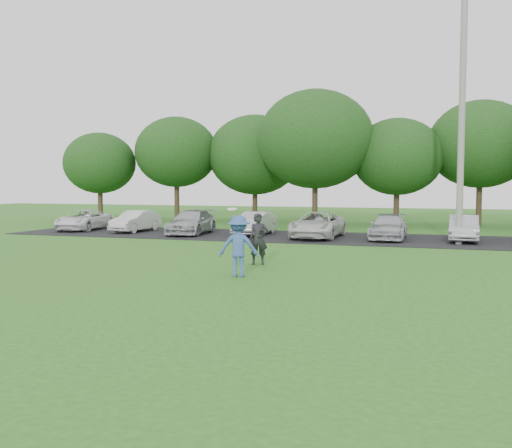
{
  "coord_description": "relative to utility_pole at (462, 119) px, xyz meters",
  "views": [
    {
      "loc": [
        5.92,
        -14.37,
        2.62
      ],
      "look_at": [
        0.0,
        3.5,
        1.3
      ],
      "focal_mm": 40.0,
      "sensor_mm": 36.0,
      "label": 1
    }
  ],
  "objects": [
    {
      "name": "ground",
      "position": [
        -6.54,
        -11.73,
        -5.41
      ],
      "size": [
        100.0,
        100.0,
        0.0
      ],
      "primitive_type": "plane",
      "color": "#2A651D",
      "rests_on": "ground"
    },
    {
      "name": "parked_cars",
      "position": [
        -7.36,
        1.21,
        -4.8
      ],
      "size": [
        28.63,
        4.93,
        1.25
      ],
      "color": "white",
      "rests_on": "parking_lot"
    },
    {
      "name": "utility_pole",
      "position": [
        0.0,
        0.0,
        0.0
      ],
      "size": [
        0.28,
        0.28,
        10.83
      ],
      "primitive_type": "cylinder",
      "color": "gray",
      "rests_on": "ground"
    },
    {
      "name": "frisbee_player",
      "position": [
        -6.13,
        -11.07,
        -4.54
      ],
      "size": [
        1.25,
        0.92,
        1.95
      ],
      "color": "#395BA2",
      "rests_on": "ground"
    },
    {
      "name": "parking_lot",
      "position": [
        -6.54,
        1.27,
        -5.4
      ],
      "size": [
        32.0,
        6.5,
        0.03
      ],
      "primitive_type": "cube",
      "color": "black",
      "rests_on": "ground"
    },
    {
      "name": "tree_row",
      "position": [
        -5.03,
        11.03,
        -0.5
      ],
      "size": [
        42.39,
        9.85,
        8.64
      ],
      "color": "#38281C",
      "rests_on": "ground"
    },
    {
      "name": "camera_bystander",
      "position": [
        -6.35,
        -8.55,
        -4.57
      ],
      "size": [
        0.72,
        0.61,
        1.68
      ],
      "color": "black",
      "rests_on": "ground"
    }
  ]
}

